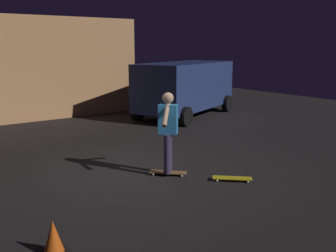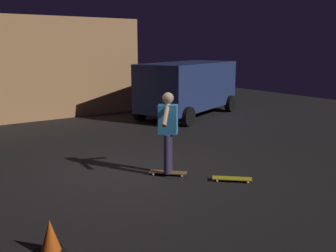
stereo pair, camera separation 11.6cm
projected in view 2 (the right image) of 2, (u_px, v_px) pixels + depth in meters
The scene contains 6 objects.
ground_plane at pixel (131, 173), 8.24m from camera, with size 28.00×28.00×0.00m, color black.
parked_van at pixel (188, 86), 14.79m from camera, with size 4.98×3.63×2.03m.
skateboard_ridden at pixel (168, 172), 8.12m from camera, with size 0.69×0.69×0.07m.
skateboard_spare at pixel (232, 179), 7.75m from camera, with size 0.71×0.68×0.07m.
skater at pixel (168, 127), 7.92m from camera, with size 0.76×0.76×1.67m.
traffic_cone at pixel (50, 238), 5.05m from camera, with size 0.34×0.34×0.46m.
Camera 2 is at (-3.87, -6.89, 2.66)m, focal length 41.53 mm.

